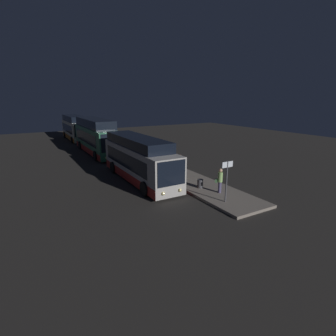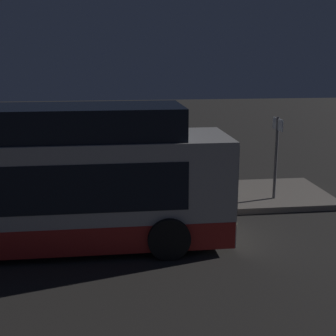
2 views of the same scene
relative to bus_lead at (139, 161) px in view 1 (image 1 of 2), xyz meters
The scene contains 10 objects.
ground 1.68m from the bus_lead, 123.41° to the left, with size 80.00×80.00×0.00m, color #2B2826.
platform 3.80m from the bus_lead, 91.55° to the left, with size 20.00×3.42×0.19m.
bus_lead is the anchor object (origin of this frame).
bus_second 13.29m from the bus_lead, behind, with size 12.30×2.89×4.31m.
bus_third 26.37m from the bus_lead, behind, with size 10.46×2.84×3.98m.
passenger_boarding 3.65m from the bus_lead, 72.12° to the left, with size 0.65×0.68×1.85m.
passenger_waiting 7.21m from the bus_lead, 29.23° to the left, with size 0.59×0.56×1.80m.
suitcase 3.40m from the bus_lead, 78.61° to the left, with size 0.41×0.25×0.98m.
sign_post 8.27m from the bus_lead, 19.21° to the left, with size 0.10×0.87×2.77m.
trash_bin 5.68m from the bus_lead, 32.22° to the left, with size 0.44×0.44×0.65m.
Camera 1 is at (19.95, -8.74, 6.79)m, focal length 28.00 mm.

